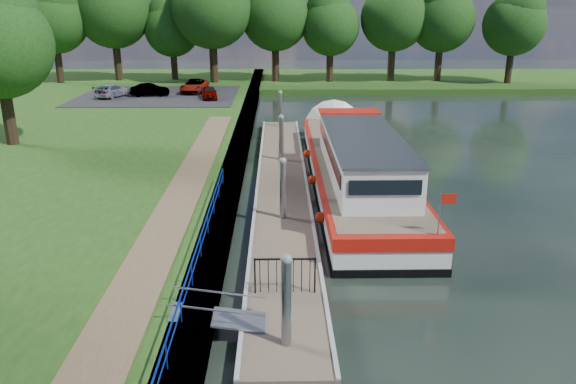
{
  "coord_description": "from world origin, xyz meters",
  "views": [
    {
      "loc": [
        -0.19,
        -12.93,
        8.72
      ],
      "look_at": [
        0.21,
        8.81,
        1.4
      ],
      "focal_mm": 35.0,
      "sensor_mm": 36.0,
      "label": 1
    }
  ],
  "objects_px": {
    "barge": "(353,163)",
    "car_b": "(150,90)",
    "car_a": "(209,92)",
    "car_d": "(194,86)",
    "pontoon": "(282,188)",
    "car_c": "(112,91)"
  },
  "relations": [
    {
      "from": "car_b",
      "to": "car_a",
      "type": "bearing_deg",
      "value": -111.92
    },
    {
      "from": "pontoon",
      "to": "car_c",
      "type": "bearing_deg",
      "value": 121.43
    },
    {
      "from": "car_b",
      "to": "car_c",
      "type": "xyz_separation_m",
      "value": [
        -3.2,
        -0.47,
        0.0
      ]
    },
    {
      "from": "pontoon",
      "to": "car_d",
      "type": "distance_m",
      "value": 28.04
    },
    {
      "from": "car_a",
      "to": "car_c",
      "type": "bearing_deg",
      "value": 164.77
    },
    {
      "from": "car_a",
      "to": "car_b",
      "type": "height_order",
      "value": "car_b"
    },
    {
      "from": "barge",
      "to": "car_b",
      "type": "relative_size",
      "value": 6.28
    },
    {
      "from": "barge",
      "to": "car_a",
      "type": "distance_m",
      "value": 24.0
    },
    {
      "from": "car_d",
      "to": "pontoon",
      "type": "bearing_deg",
      "value": -68.25
    },
    {
      "from": "car_b",
      "to": "car_c",
      "type": "height_order",
      "value": "same"
    },
    {
      "from": "car_a",
      "to": "car_d",
      "type": "distance_m",
      "value": 4.09
    },
    {
      "from": "car_b",
      "to": "car_c",
      "type": "relative_size",
      "value": 0.88
    },
    {
      "from": "car_a",
      "to": "car_d",
      "type": "height_order",
      "value": "car_d"
    },
    {
      "from": "barge",
      "to": "car_b",
      "type": "distance_m",
      "value": 27.97
    },
    {
      "from": "pontoon",
      "to": "car_c",
      "type": "xyz_separation_m",
      "value": [
        -14.83,
        24.26,
        1.21
      ]
    },
    {
      "from": "pontoon",
      "to": "car_d",
      "type": "bearing_deg",
      "value": 106.48
    },
    {
      "from": "car_a",
      "to": "car_b",
      "type": "distance_m",
      "value": 5.7
    },
    {
      "from": "pontoon",
      "to": "car_b",
      "type": "height_order",
      "value": "car_b"
    },
    {
      "from": "car_b",
      "to": "barge",
      "type": "bearing_deg",
      "value": -153.44
    },
    {
      "from": "pontoon",
      "to": "car_c",
      "type": "relative_size",
      "value": 7.85
    },
    {
      "from": "car_a",
      "to": "car_d",
      "type": "bearing_deg",
      "value": 108.12
    },
    {
      "from": "barge",
      "to": "car_d",
      "type": "height_order",
      "value": "barge"
    }
  ]
}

